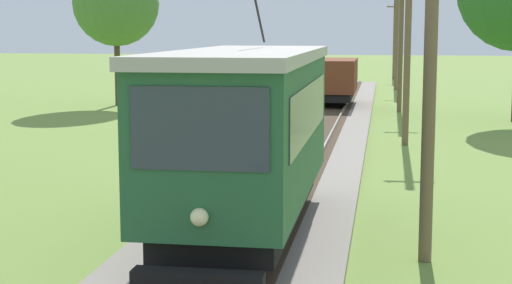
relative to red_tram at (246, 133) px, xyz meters
name	(u,v)px	position (x,y,z in m)	size (l,w,h in m)	color
red_tram	(246,133)	(0.00, 0.00, 0.00)	(2.60, 8.54, 4.79)	#235633
freight_car	(333,79)	(0.00, 27.51, -0.64)	(2.40, 5.20, 2.31)	brown
utility_pole_near_tram	(430,66)	(3.48, -0.71, 1.37)	(1.40, 0.47, 6.93)	brown
utility_pole_mid	(407,52)	(3.48, 13.99, 1.22)	(1.40, 0.53, 6.63)	brown
utility_pole_far	(401,31)	(3.48, 26.34, 1.94)	(1.40, 0.30, 8.07)	brown
utility_pole_distant	(397,31)	(3.48, 41.19, 1.91)	(1.40, 0.26, 8.01)	brown
utility_pole_horizon	(395,37)	(3.48, 53.53, 1.36)	(1.40, 0.45, 6.92)	brown
tree_left_far	(116,3)	(-12.02, 27.42, 3.45)	(4.76, 4.76, 8.04)	#4C3823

